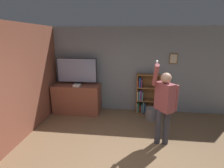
{
  "coord_description": "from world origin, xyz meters",
  "views": [
    {
      "loc": [
        0.09,
        -2.45,
        2.37
      ],
      "look_at": [
        -0.43,
        1.9,
        1.19
      ],
      "focal_mm": 28.0,
      "sensor_mm": 36.0,
      "label": 1
    }
  ],
  "objects_px": {
    "television": "(77,71)",
    "bookshelf": "(145,95)",
    "game_console": "(77,85)",
    "person": "(164,102)",
    "waste_bin": "(151,114)"
  },
  "relations": [
    {
      "from": "television",
      "to": "person",
      "type": "relative_size",
      "value": 0.65
    },
    {
      "from": "television",
      "to": "waste_bin",
      "type": "distance_m",
      "value": 2.62
    },
    {
      "from": "game_console",
      "to": "waste_bin",
      "type": "distance_m",
      "value": 2.37
    },
    {
      "from": "television",
      "to": "game_console",
      "type": "xyz_separation_m",
      "value": [
        0.07,
        -0.27,
        -0.4
      ]
    },
    {
      "from": "television",
      "to": "waste_bin",
      "type": "height_order",
      "value": "television"
    },
    {
      "from": "person",
      "to": "waste_bin",
      "type": "height_order",
      "value": "person"
    },
    {
      "from": "television",
      "to": "bookshelf",
      "type": "distance_m",
      "value": 2.3
    },
    {
      "from": "waste_bin",
      "to": "person",
      "type": "bearing_deg",
      "value": -83.61
    },
    {
      "from": "game_console",
      "to": "bookshelf",
      "type": "bearing_deg",
      "value": 10.52
    },
    {
      "from": "game_console",
      "to": "bookshelf",
      "type": "distance_m",
      "value": 2.16
    },
    {
      "from": "game_console",
      "to": "person",
      "type": "relative_size",
      "value": 0.1
    },
    {
      "from": "game_console",
      "to": "bookshelf",
      "type": "relative_size",
      "value": 0.16
    },
    {
      "from": "waste_bin",
      "to": "television",
      "type": "bearing_deg",
      "value": 170.44
    },
    {
      "from": "person",
      "to": "bookshelf",
      "type": "bearing_deg",
      "value": 156.56
    },
    {
      "from": "television",
      "to": "game_console",
      "type": "bearing_deg",
      "value": -75.45
    }
  ]
}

